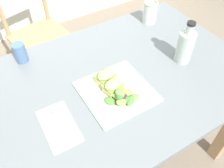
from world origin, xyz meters
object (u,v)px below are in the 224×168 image
object	(u,v)px
dining_table	(120,93)
cup_extra_side	(20,53)
sandwich_half_front	(113,86)
chair_wooden_far	(38,34)
fork_on_napkin	(57,122)
sandwich_half_back	(106,77)
bottle_cold_brew	(185,48)
mason_jar_iced_tea	(150,13)
plate_lunch	(117,92)

from	to	relation	value
dining_table	cup_extra_side	bearing A→B (deg)	135.87
sandwich_half_front	chair_wooden_far	bearing A→B (deg)	93.17
fork_on_napkin	chair_wooden_far	bearing A→B (deg)	78.04
chair_wooden_far	sandwich_half_front	distance (m)	1.07
sandwich_half_back	fork_on_napkin	bearing A→B (deg)	-162.23
bottle_cold_brew	sandwich_half_front	bearing A→B (deg)	-179.47
bottle_cold_brew	mason_jar_iced_tea	size ratio (longest dim) A/B	1.69
dining_table	sandwich_half_back	size ratio (longest dim) A/B	12.85
sandwich_half_front	fork_on_napkin	distance (m)	0.28
dining_table	mason_jar_iced_tea	world-z (taller)	mason_jar_iced_tea
chair_wooden_far	mason_jar_iced_tea	world-z (taller)	chair_wooden_far
sandwich_half_back	bottle_cold_brew	bearing A→B (deg)	-8.75
fork_on_napkin	bottle_cold_brew	size ratio (longest dim) A/B	0.86
chair_wooden_far	fork_on_napkin	bearing A→B (deg)	-101.96
dining_table	chair_wooden_far	size ratio (longest dim) A/B	1.44
chair_wooden_far	bottle_cold_brew	distance (m)	1.17
plate_lunch	fork_on_napkin	bearing A→B (deg)	-177.81
fork_on_napkin	cup_extra_side	xyz separation A→B (m)	(-0.00, 0.44, 0.04)
plate_lunch	sandwich_half_front	bearing A→B (deg)	127.60
chair_wooden_far	mason_jar_iced_tea	xyz separation A→B (m)	(0.53, -0.65, 0.35)
chair_wooden_far	sandwich_half_back	distance (m)	1.00
plate_lunch	mason_jar_iced_tea	bearing A→B (deg)	39.18
dining_table	fork_on_napkin	distance (m)	0.39
dining_table	sandwich_half_back	xyz separation A→B (m)	(-0.08, -0.00, 0.16)
sandwich_half_front	mason_jar_iced_tea	size ratio (longest dim) A/B	0.76
fork_on_napkin	cup_extra_side	world-z (taller)	cup_extra_side
sandwich_half_back	sandwich_half_front	bearing A→B (deg)	-91.11
sandwich_half_front	sandwich_half_back	xyz separation A→B (m)	(0.00, 0.07, 0.00)
dining_table	fork_on_napkin	world-z (taller)	fork_on_napkin
sandwich_half_front	cup_extra_side	bearing A→B (deg)	123.92
dining_table	mason_jar_iced_tea	size ratio (longest dim) A/B	9.74
chair_wooden_far	bottle_cold_brew	world-z (taller)	bottle_cold_brew
plate_lunch	cup_extra_side	world-z (taller)	cup_extra_side
dining_table	bottle_cold_brew	world-z (taller)	bottle_cold_brew
chair_wooden_far	plate_lunch	xyz separation A→B (m)	(0.07, -1.02, 0.30)
chair_wooden_far	cup_extra_side	bearing A→B (deg)	-110.41
plate_lunch	sandwich_half_back	bearing A→B (deg)	95.97
sandwich_half_front	bottle_cold_brew	distance (m)	0.40
dining_table	sandwich_half_front	distance (m)	0.19
fork_on_napkin	mason_jar_iced_tea	world-z (taller)	mason_jar_iced_tea
bottle_cold_brew	sandwich_half_back	bearing A→B (deg)	171.25
sandwich_half_front	fork_on_napkin	size ratio (longest dim) A/B	0.53
sandwich_half_back	fork_on_napkin	world-z (taller)	sandwich_half_back
plate_lunch	sandwich_half_back	world-z (taller)	sandwich_half_back
plate_lunch	cup_extra_side	bearing A→B (deg)	124.03
cup_extra_side	plate_lunch	bearing A→B (deg)	-55.97
plate_lunch	mason_jar_iced_tea	distance (m)	0.60
plate_lunch	fork_on_napkin	world-z (taller)	plate_lunch
plate_lunch	chair_wooden_far	bearing A→B (deg)	93.66
mason_jar_iced_tea	fork_on_napkin	bearing A→B (deg)	-152.58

